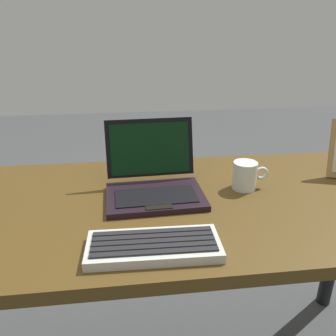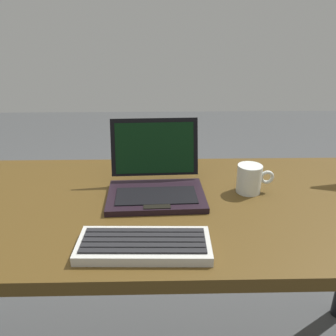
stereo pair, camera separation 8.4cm
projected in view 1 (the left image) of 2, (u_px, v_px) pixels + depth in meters
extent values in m
cube|color=#4A3413|center=(133.00, 208.00, 0.96)|extent=(1.80, 0.65, 0.03)
cube|color=black|center=(155.00, 197.00, 0.97)|extent=(0.28, 0.20, 0.02)
cube|color=black|center=(156.00, 196.00, 0.96)|extent=(0.23, 0.11, 0.00)
cube|color=black|center=(159.00, 206.00, 0.90)|extent=(0.07, 0.03, 0.00)
cube|color=black|center=(150.00, 148.00, 1.04)|extent=(0.26, 0.06, 0.17)
cube|color=black|center=(150.00, 149.00, 1.03)|extent=(0.24, 0.05, 0.15)
cube|color=#4CF259|center=(150.00, 152.00, 1.04)|extent=(0.22, 0.01, 0.01)
cube|color=beige|center=(154.00, 246.00, 0.75)|extent=(0.29, 0.13, 0.02)
cube|color=black|center=(155.00, 252.00, 0.71)|extent=(0.27, 0.02, 0.00)
cube|color=black|center=(154.00, 247.00, 0.73)|extent=(0.27, 0.02, 0.00)
cube|color=black|center=(154.00, 241.00, 0.75)|extent=(0.27, 0.02, 0.00)
cube|color=black|center=(153.00, 236.00, 0.76)|extent=(0.27, 0.02, 0.00)
cube|color=black|center=(153.00, 232.00, 0.78)|extent=(0.27, 0.02, 0.00)
cylinder|color=silver|center=(245.00, 175.00, 1.02)|extent=(0.07, 0.07, 0.08)
torus|color=silver|center=(261.00, 173.00, 1.03)|extent=(0.04, 0.01, 0.04)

